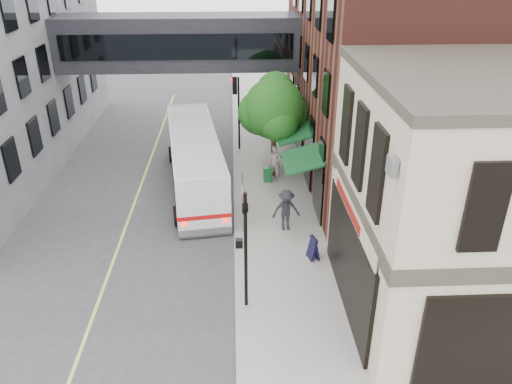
{
  "coord_description": "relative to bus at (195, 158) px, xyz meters",
  "views": [
    {
      "loc": [
        0.1,
        -12.12,
        11.8
      ],
      "look_at": [
        0.88,
        4.95,
        3.17
      ],
      "focal_mm": 35.0,
      "sensor_mm": 36.0,
      "label": 1
    }
  ],
  "objects": [
    {
      "name": "ground",
      "position": [
        2.01,
        -12.08,
        -1.63
      ],
      "size": [
        120.0,
        120.0,
        0.0
      ],
      "primitive_type": "plane",
      "color": "#38383A",
      "rests_on": "ground"
    },
    {
      "name": "sidewalk_main",
      "position": [
        4.01,
        1.92,
        -1.56
      ],
      "size": [
        4.0,
        60.0,
        0.15
      ],
      "primitive_type": "cube",
      "color": "gray",
      "rests_on": "ground"
    },
    {
      "name": "corner_building",
      "position": [
        10.98,
        -10.08,
        2.58
      ],
      "size": [
        10.19,
        8.12,
        8.45
      ],
      "color": "tan",
      "rests_on": "ground"
    },
    {
      "name": "brick_building",
      "position": [
        11.98,
        2.91,
        5.35
      ],
      "size": [
        13.76,
        18.0,
        14.0
      ],
      "color": "#4A1E17",
      "rests_on": "ground"
    },
    {
      "name": "skyway_bridge",
      "position": [
        -0.99,
        5.92,
        4.87
      ],
      "size": [
        14.0,
        3.18,
        3.0
      ],
      "color": "black",
      "rests_on": "ground"
    },
    {
      "name": "traffic_signal_near",
      "position": [
        2.37,
        -10.08,
        1.35
      ],
      "size": [
        0.44,
        0.22,
        4.6
      ],
      "color": "black",
      "rests_on": "sidewalk_main"
    },
    {
      "name": "traffic_signal_far",
      "position": [
        2.27,
        4.92,
        1.7
      ],
      "size": [
        0.53,
        0.28,
        4.5
      ],
      "color": "black",
      "rests_on": "sidewalk_main"
    },
    {
      "name": "street_sign_pole",
      "position": [
        2.4,
        -5.08,
        0.3
      ],
      "size": [
        0.08,
        0.75,
        3.0
      ],
      "color": "gray",
      "rests_on": "sidewalk_main"
    },
    {
      "name": "street_tree",
      "position": [
        4.2,
        1.14,
        2.28
      ],
      "size": [
        3.8,
        3.2,
        5.6
      ],
      "color": "#382619",
      "rests_on": "sidewalk_main"
    },
    {
      "name": "lane_marking",
      "position": [
        -2.99,
        -2.08,
        -1.63
      ],
      "size": [
        0.12,
        40.0,
        0.01
      ],
      "primitive_type": "cube",
      "color": "#D8CC4C",
      "rests_on": "ground"
    },
    {
      "name": "bus",
      "position": [
        0.0,
        0.0,
        0.0
      ],
      "size": [
        3.87,
        11.06,
        2.91
      ],
      "color": "silver",
      "rests_on": "ground"
    },
    {
      "name": "pedestrian_a",
      "position": [
        4.27,
        0.53,
        -0.56
      ],
      "size": [
        0.72,
        0.52,
        1.85
      ],
      "primitive_type": "imported",
      "rotation": [
        0.0,
        0.0,
        -0.13
      ],
      "color": "beige",
      "rests_on": "sidewalk_main"
    },
    {
      "name": "pedestrian_b",
      "position": [
        4.23,
        0.57,
        -0.71
      ],
      "size": [
        0.86,
        0.74,
        1.55
      ],
      "primitive_type": "imported",
      "rotation": [
        0.0,
        0.0,
        -0.22
      ],
      "color": "#C7819A",
      "rests_on": "sidewalk_main"
    },
    {
      "name": "pedestrian_c",
      "position": [
        4.33,
        -4.92,
        -0.51
      ],
      "size": [
        1.32,
        0.85,
        1.94
      ],
      "primitive_type": "imported",
      "rotation": [
        0.0,
        0.0,
        0.1
      ],
      "color": "black",
      "rests_on": "sidewalk_main"
    },
    {
      "name": "newspaper_box",
      "position": [
        3.85,
        0.11,
        -1.08
      ],
      "size": [
        0.43,
        0.39,
        0.81
      ],
      "primitive_type": "cube",
      "rotation": [
        0.0,
        0.0,
        0.06
      ],
      "color": "#16632B",
      "rests_on": "sidewalk_main"
    },
    {
      "name": "sandwich_board",
      "position": [
        5.22,
        -7.29,
        -0.99
      ],
      "size": [
        0.48,
        0.62,
        0.98
      ],
      "primitive_type": "cube",
      "rotation": [
        0.0,
        0.0,
        0.26
      ],
      "color": "black",
      "rests_on": "sidewalk_main"
    }
  ]
}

